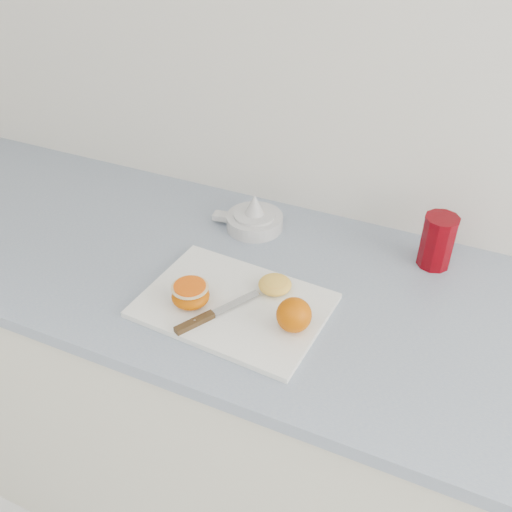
% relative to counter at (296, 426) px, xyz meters
% --- Properties ---
extents(counter, '(2.31, 0.64, 0.89)m').
position_rel_counter_xyz_m(counter, '(0.00, 0.00, 0.00)').
color(counter, silver).
rests_on(counter, ground).
extents(cutting_board, '(0.37, 0.28, 0.01)m').
position_rel_counter_xyz_m(cutting_board, '(-0.11, -0.11, 0.45)').
color(cutting_board, white).
rests_on(cutting_board, counter).
extents(whole_orange, '(0.07, 0.07, 0.07)m').
position_rel_counter_xyz_m(whole_orange, '(0.02, -0.13, 0.49)').
color(whole_orange, '#C75900').
rests_on(whole_orange, cutting_board).
extents(half_orange, '(0.07, 0.07, 0.05)m').
position_rel_counter_xyz_m(half_orange, '(-0.18, -0.14, 0.48)').
color(half_orange, '#C75900').
rests_on(half_orange, cutting_board).
extents(squeezed_shell, '(0.07, 0.07, 0.03)m').
position_rel_counter_xyz_m(squeezed_shell, '(-0.05, -0.04, 0.47)').
color(squeezed_shell, gold).
rests_on(squeezed_shell, cutting_board).
extents(paring_knife, '(0.11, 0.17, 0.01)m').
position_rel_counter_xyz_m(paring_knife, '(-0.14, -0.18, 0.46)').
color(paring_knife, '#4B3217').
rests_on(paring_knife, cutting_board).
extents(citrus_juicer, '(0.17, 0.13, 0.09)m').
position_rel_counter_xyz_m(citrus_juicer, '(-0.19, 0.17, 0.47)').
color(citrus_juicer, silver).
rests_on(citrus_juicer, counter).
extents(red_tumbler, '(0.07, 0.07, 0.12)m').
position_rel_counter_xyz_m(red_tumbler, '(0.22, 0.20, 0.50)').
color(red_tumbler, '#690007').
rests_on(red_tumbler, counter).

